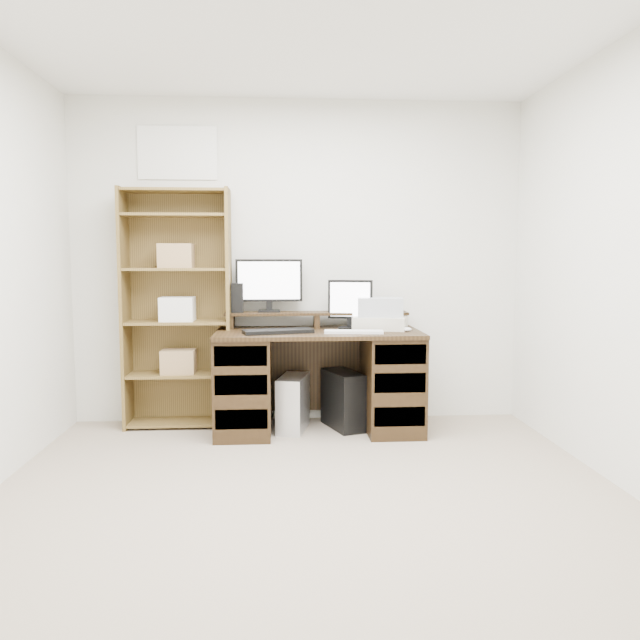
{
  "coord_description": "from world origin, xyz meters",
  "views": [
    {
      "loc": [
        -0.15,
        -2.91,
        1.29
      ],
      "look_at": [
        0.13,
        1.43,
        0.85
      ],
      "focal_mm": 35.0,
      "sensor_mm": 36.0,
      "label": 1
    }
  ],
  "objects": [
    {
      "name": "keyboard_white",
      "position": [
        0.38,
        1.47,
        0.76
      ],
      "size": [
        0.43,
        0.17,
        0.02
      ],
      "primitive_type": "cube",
      "rotation": [
        0.0,
        0.0,
        -0.1
      ],
      "color": "white",
      "rests_on": "desk"
    },
    {
      "name": "riser_shelf",
      "position": [
        0.13,
        1.85,
        0.84
      ],
      "size": [
        1.4,
        0.22,
        0.12
      ],
      "color": "black",
      "rests_on": "desk"
    },
    {
      "name": "mouse",
      "position": [
        0.77,
        1.53,
        0.77
      ],
      "size": [
        0.09,
        0.06,
        0.03
      ],
      "primitive_type": "ellipsoid",
      "rotation": [
        0.0,
        0.0,
        -0.08
      ],
      "color": "silver",
      "rests_on": "desk"
    },
    {
      "name": "printer",
      "position": [
        0.6,
        1.7,
        0.8
      ],
      "size": [
        0.45,
        0.39,
        0.1
      ],
      "primitive_type": "cube",
      "rotation": [
        0.0,
        0.0,
        -0.29
      ],
      "color": "beige",
      "rests_on": "desk"
    },
    {
      "name": "basket",
      "position": [
        0.6,
        1.7,
        0.92
      ],
      "size": [
        0.36,
        0.29,
        0.14
      ],
      "primitive_type": "cube",
      "rotation": [
        0.0,
        0.0,
        -0.16
      ],
      "color": "#A4A8AF",
      "rests_on": "printer"
    },
    {
      "name": "speaker",
      "position": [
        -0.47,
        1.84,
        0.98
      ],
      "size": [
        0.09,
        0.09,
        0.22
      ],
      "primitive_type": "cube",
      "rotation": [
        0.0,
        0.0,
        0.02
      ],
      "color": "black",
      "rests_on": "riser_shelf"
    },
    {
      "name": "tower_black",
      "position": [
        0.32,
        1.69,
        0.22
      ],
      "size": [
        0.31,
        0.47,
        0.43
      ],
      "rotation": [
        0.0,
        0.0,
        0.33
      ],
      "color": "black",
      "rests_on": "ground"
    },
    {
      "name": "room",
      "position": [
        -0.0,
        0.0,
        1.25
      ],
      "size": [
        3.54,
        4.04,
        2.54
      ],
      "color": "tan",
      "rests_on": "ground"
    },
    {
      "name": "desk",
      "position": [
        0.13,
        1.64,
        0.39
      ],
      "size": [
        1.5,
        0.7,
        0.75
      ],
      "color": "black",
      "rests_on": "ground"
    },
    {
      "name": "monitor_small",
      "position": [
        0.38,
        1.76,
        0.95
      ],
      "size": [
        0.33,
        0.16,
        0.37
      ],
      "rotation": [
        0.0,
        0.0,
        -0.25
      ],
      "color": "black",
      "rests_on": "desk"
    },
    {
      "name": "keyboard_black",
      "position": [
        -0.16,
        1.5,
        0.76
      ],
      "size": [
        0.52,
        0.28,
        0.03
      ],
      "primitive_type": "cube",
      "rotation": [
        0.0,
        0.0,
        0.25
      ],
      "color": "black",
      "rests_on": "desk"
    },
    {
      "name": "monitor_wide",
      "position": [
        -0.23,
        1.89,
        1.1
      ],
      "size": [
        0.51,
        0.13,
        0.4
      ],
      "rotation": [
        0.0,
        0.0,
        0.0
      ],
      "color": "black",
      "rests_on": "riser_shelf"
    },
    {
      "name": "bookshelf",
      "position": [
        -0.92,
        1.86,
        0.92
      ],
      "size": [
        0.8,
        0.3,
        1.8
      ],
      "color": "brown",
      "rests_on": "ground"
    },
    {
      "name": "tower_silver",
      "position": [
        -0.06,
        1.66,
        0.2
      ],
      "size": [
        0.27,
        0.44,
        0.41
      ],
      "primitive_type": "cube",
      "rotation": [
        0.0,
        0.0,
        -0.22
      ],
      "color": "silver",
      "rests_on": "ground"
    }
  ]
}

